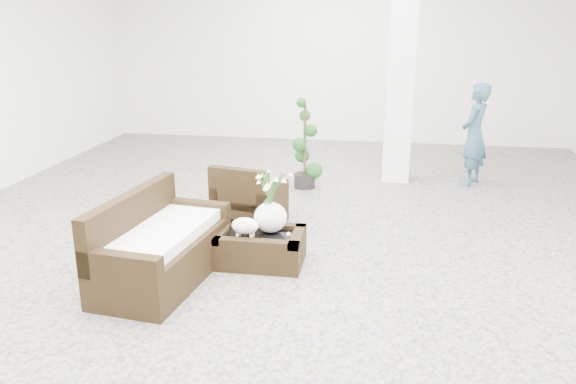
% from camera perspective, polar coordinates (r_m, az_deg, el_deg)
% --- Properties ---
extents(ground, '(11.00, 11.00, 0.00)m').
position_cam_1_polar(ground, '(6.55, 0.14, -4.93)').
color(ground, gray).
rests_on(ground, ground).
extents(column, '(0.40, 0.40, 3.50)m').
position_cam_1_polar(column, '(8.81, 11.13, 12.26)').
color(column, white).
rests_on(column, ground).
extents(coffee_table, '(0.90, 0.60, 0.31)m').
position_cam_1_polar(coffee_table, '(5.97, -2.85, -5.61)').
color(coffee_table, black).
rests_on(coffee_table, ground).
extents(sheep_figurine, '(0.28, 0.23, 0.21)m').
position_cam_1_polar(sheep_figurine, '(5.80, -4.26, -3.53)').
color(sheep_figurine, white).
rests_on(sheep_figurine, coffee_table).
extents(planter_narcissus, '(0.44, 0.44, 0.80)m').
position_cam_1_polar(planter_narcissus, '(5.85, -1.77, -0.27)').
color(planter_narcissus, white).
rests_on(planter_narcissus, coffee_table).
extents(tealight, '(0.04, 0.04, 0.03)m').
position_cam_1_polar(tealight, '(5.87, 0.04, -4.19)').
color(tealight, white).
rests_on(tealight, coffee_table).
extents(armchair, '(0.87, 0.84, 0.78)m').
position_cam_1_polar(armchair, '(6.95, -3.80, -0.22)').
color(armchair, black).
rests_on(armchair, ground).
extents(loveseat, '(0.95, 1.67, 0.85)m').
position_cam_1_polar(loveseat, '(5.63, -12.32, -4.50)').
color(loveseat, black).
rests_on(loveseat, ground).
extents(topiary, '(0.35, 0.35, 1.30)m').
position_cam_1_polar(topiary, '(8.40, 1.68, 4.74)').
color(topiary, '#143E14').
rests_on(topiary, ground).
extents(shopper, '(0.58, 0.66, 1.52)m').
position_cam_1_polar(shopper, '(8.97, 17.94, 5.41)').
color(shopper, '#2B4D61').
rests_on(shopper, ground).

